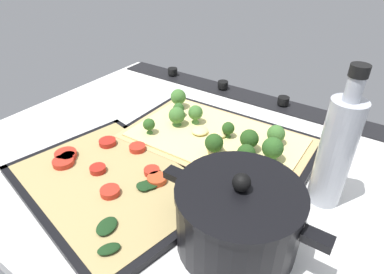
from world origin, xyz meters
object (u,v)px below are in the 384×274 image
baking_tray_front (216,143)px  veggie_pizza_back (109,180)px  broccoli_pizza (217,136)px  oil_bottle (336,151)px  baking_tray_back (111,184)px  cooking_pot (238,217)px

baking_tray_front → veggie_pizza_back: (8.72, 21.14, 0.72)cm
veggie_pizza_back → broccoli_pizza: bearing=-113.1°
broccoli_pizza → oil_bottle: bearing=170.6°
baking_tray_front → oil_bottle: oil_bottle is taller
baking_tray_back → oil_bottle: 36.72cm
broccoli_pizza → cooking_pot: size_ratio=1.52×
baking_tray_back → veggie_pizza_back: 0.86cm
baking_tray_back → cooking_pot: cooking_pot is taller
veggie_pizza_back → oil_bottle: 36.81cm
baking_tray_back → broccoli_pizza: bearing=-111.9°
cooking_pot → oil_bottle: (-7.70, -15.85, 4.67)cm
baking_tray_front → baking_tray_back: (8.30, 21.33, 0.00)cm
broccoli_pizza → veggie_pizza_back: 22.90cm
baking_tray_front → oil_bottle: (-22.61, 3.78, 9.23)cm
oil_bottle → baking_tray_back: bearing=29.6°
baking_tray_front → cooking_pot: cooking_pot is taller
veggie_pizza_back → oil_bottle: bearing=-151.0°
baking_tray_front → broccoli_pizza: broccoli_pizza is taller
baking_tray_front → broccoli_pizza: 1.69cm
cooking_pot → oil_bottle: 18.23cm
broccoli_pizza → veggie_pizza_back: (8.96, 21.06, -0.94)cm
broccoli_pizza → veggie_pizza_back: bearing=66.9°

